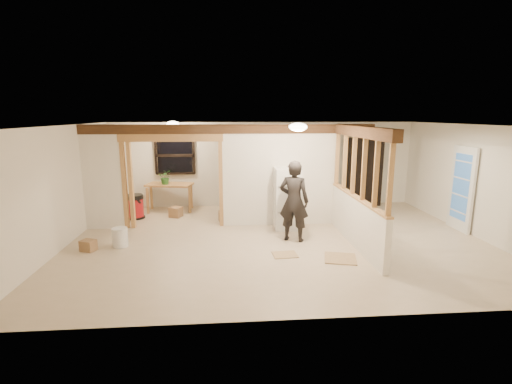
{
  "coord_description": "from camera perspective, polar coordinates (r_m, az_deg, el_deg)",
  "views": [
    {
      "loc": [
        -1.1,
        -7.74,
        2.72
      ],
      "look_at": [
        -0.45,
        0.4,
        1.01
      ],
      "focal_mm": 26.0,
      "sensor_mm": 36.0,
      "label": 1
    }
  ],
  "objects": [
    {
      "name": "floor",
      "position": [
        8.28,
        3.36,
        -7.39
      ],
      "size": [
        9.0,
        6.5,
        0.01
      ],
      "primitive_type": "cube",
      "color": "#C4AD91",
      "rests_on": "ground"
    },
    {
      "name": "ceiling",
      "position": [
        7.82,
        3.59,
        10.22
      ],
      "size": [
        9.0,
        6.5,
        0.01
      ],
      "primitive_type": "cube",
      "color": "white"
    },
    {
      "name": "wall_back",
      "position": [
        11.14,
        1.15,
        4.27
      ],
      "size": [
        9.0,
        0.01,
        2.5
      ],
      "primitive_type": "cube",
      "color": "silver",
      "rests_on": "floor"
    },
    {
      "name": "wall_front",
      "position": [
        4.85,
        8.83,
        -5.93
      ],
      "size": [
        9.0,
        0.01,
        2.5
      ],
      "primitive_type": "cube",
      "color": "silver",
      "rests_on": "floor"
    },
    {
      "name": "wall_left",
      "position": [
        8.58,
        -27.82,
        0.6
      ],
      "size": [
        0.01,
        6.5,
        2.5
      ],
      "primitive_type": "cube",
      "color": "silver",
      "rests_on": "floor"
    },
    {
      "name": "wall_right",
      "position": [
        9.67,
        30.93,
        1.41
      ],
      "size": [
        0.01,
        6.5,
        2.5
      ],
      "primitive_type": "cube",
      "color": "silver",
      "rests_on": "floor"
    },
    {
      "name": "partition_left_stub",
      "position": [
        9.53,
        -22.55,
        2.06
      ],
      "size": [
        0.9,
        0.12,
        2.5
      ],
      "primitive_type": "cube",
      "color": "white",
      "rests_on": "floor"
    },
    {
      "name": "partition_center",
      "position": [
        9.15,
        3.67,
        2.58
      ],
      "size": [
        2.8,
        0.12,
        2.5
      ],
      "primitive_type": "cube",
      "color": "white",
      "rests_on": "floor"
    },
    {
      "name": "doorway_frame",
      "position": [
        9.18,
        -12.63,
        1.4
      ],
      "size": [
        2.46,
        0.14,
        2.2
      ],
      "primitive_type": "cube",
      "color": "#B4844B",
      "rests_on": "floor"
    },
    {
      "name": "header_beam_back",
      "position": [
        8.95,
        -3.97,
        9.65
      ],
      "size": [
        7.0,
        0.18,
        0.22
      ],
      "primitive_type": "cube",
      "color": "#4B2F19",
      "rests_on": "ceiling"
    },
    {
      "name": "header_beam_right",
      "position": [
        7.83,
        15.82,
        8.92
      ],
      "size": [
        0.18,
        3.3,
        0.22
      ],
      "primitive_type": "cube",
      "color": "#4B2F19",
      "rests_on": "ceiling"
    },
    {
      "name": "pony_wall",
      "position": [
        8.13,
        15.08,
        -4.41
      ],
      "size": [
        0.12,
        3.2,
        1.0
      ],
      "primitive_type": "cube",
      "color": "white",
      "rests_on": "floor"
    },
    {
      "name": "stud_partition",
      "position": [
        7.89,
        15.53,
        3.7
      ],
      "size": [
        0.14,
        3.2,
        1.32
      ],
      "primitive_type": "cube",
      "color": "#B4844B",
      "rests_on": "pony_wall"
    },
    {
      "name": "window_back",
      "position": [
        11.07,
        -12.38,
        5.51
      ],
      "size": [
        1.12,
        0.1,
        1.1
      ],
      "primitive_type": "cube",
      "color": "black",
      "rests_on": "wall_back"
    },
    {
      "name": "french_door",
      "position": [
        9.98,
        29.1,
        0.42
      ],
      "size": [
        0.12,
        0.86,
        2.0
      ],
      "primitive_type": "cube",
      "color": "white",
      "rests_on": "floor"
    },
    {
      "name": "ceiling_dome_main",
      "position": [
        7.38,
        6.48,
        9.91
      ],
      "size": [
        0.36,
        0.36,
        0.16
      ],
      "primitive_type": "ellipsoid",
      "color": "#FFEABF",
      "rests_on": "ceiling"
    },
    {
      "name": "ceiling_dome_util",
      "position": [
        10.14,
        -12.7,
        10.21
      ],
      "size": [
        0.32,
        0.32,
        0.14
      ],
      "primitive_type": "ellipsoid",
      "color": "#FFEABF",
      "rests_on": "ceiling"
    },
    {
      "name": "hanging_bulb",
      "position": [
        9.4,
        -10.15,
        8.37
      ],
      "size": [
        0.07,
        0.07,
        0.07
      ],
      "primitive_type": "ellipsoid",
      "color": "#FFD88C",
      "rests_on": "ceiling"
    },
    {
      "name": "refrigerator",
      "position": [
        8.93,
        4.82,
        -1.02
      ],
      "size": [
        0.61,
        0.59,
        1.48
      ],
      "primitive_type": "cube",
      "color": "white",
      "rests_on": "floor"
    },
    {
      "name": "woman",
      "position": [
        8.03,
        5.85,
        -1.41
      ],
      "size": [
        0.76,
        0.64,
        1.77
      ],
      "primitive_type": "imported",
      "rotation": [
        0.0,
        0.0,
        2.74
      ],
      "color": "black",
      "rests_on": "floor"
    },
    {
      "name": "work_table",
      "position": [
        10.87,
        -13.08,
        -0.8
      ],
      "size": [
        1.37,
        0.88,
        0.8
      ],
      "primitive_type": "cube",
      "rotation": [
        0.0,
        0.0,
        -0.21
      ],
      "color": "#B4844B",
      "rests_on": "floor"
    },
    {
      "name": "potted_plant",
      "position": [
        10.68,
        -13.75,
        2.24
      ],
      "size": [
        0.38,
        0.33,
        0.41
      ],
      "primitive_type": "imported",
      "rotation": [
        0.0,
        0.0,
        0.03
      ],
      "color": "#316525",
      "rests_on": "work_table"
    },
    {
      "name": "shop_vac",
      "position": [
        10.34,
        -18.14,
        -2.13
      ],
      "size": [
        0.6,
        0.6,
        0.66
      ],
      "primitive_type": "cylinder",
      "rotation": [
        0.0,
        0.0,
        -0.21
      ],
      "color": "#A21217",
      "rests_on": "floor"
    },
    {
      "name": "bookshelf",
      "position": [
        11.64,
        16.28,
        2.98
      ],
      "size": [
        1.02,
        0.34,
        2.04
      ],
      "primitive_type": "cube",
      "color": "black",
      "rests_on": "floor"
    },
    {
      "name": "bucket",
      "position": [
        8.3,
        -20.19,
        -6.57
      ],
      "size": [
        0.32,
        0.32,
        0.4
      ],
      "primitive_type": "cylinder",
      "rotation": [
        0.0,
        0.0,
        -0.01
      ],
      "color": "silver",
      "rests_on": "floor"
    },
    {
      "name": "box_util_a",
      "position": [
        9.64,
        -4.77,
        -3.75
      ],
      "size": [
        0.35,
        0.32,
        0.27
      ],
      "primitive_type": "cube",
      "rotation": [
        0.0,
        0.0,
        0.15
      ],
      "color": "olive",
      "rests_on": "floor"
    },
    {
      "name": "box_util_b",
      "position": [
        10.26,
        -12.24,
        -3.02
      ],
      "size": [
        0.38,
        0.38,
        0.27
      ],
      "primitive_type": "cube",
      "rotation": [
        0.0,
        0.0,
        -0.39
      ],
      "color": "olive",
      "rests_on": "floor"
    },
    {
      "name": "box_front",
      "position": [
        8.32,
        -24.39,
        -7.5
      ],
      "size": [
        0.34,
        0.31,
        0.23
      ],
      "primitive_type": "cube",
      "rotation": [
        0.0,
        0.0,
        -0.38
      ],
      "color": "olive",
      "rests_on": "floor"
    },
    {
      "name": "floor_panel_near",
      "position": [
        7.4,
        12.85,
        -9.92
      ],
      "size": [
        0.72,
        0.72,
        0.02
      ],
      "primitive_type": "cube",
      "rotation": [
        0.0,
        0.0,
        -0.26
      ],
      "color": "tan",
      "rests_on": "floor"
    },
    {
      "name": "floor_panel_far",
      "position": [
        7.43,
        4.47,
        -9.59
      ],
      "size": [
        0.5,
        0.41,
        0.02
      ],
      "primitive_type": "cube",
      "rotation": [
        0.0,
        0.0,
        0.07
      ],
      "color": "tan",
      "rests_on": "floor"
    }
  ]
}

